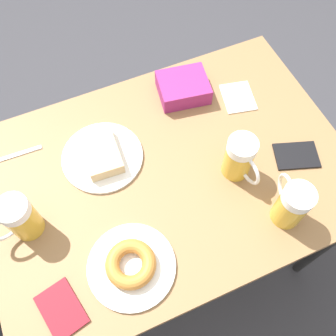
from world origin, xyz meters
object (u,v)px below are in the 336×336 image
object	(u,v)px
beer_mug_right	(292,204)
blue_pouch	(183,88)
plate_with_cake	(102,155)
passport_near_edge	(61,310)
beer_mug_center	(19,218)
passport_far_edge	(296,156)
napkin_folded	(238,97)
beer_mug_left	(240,158)
plate_with_donut	(131,265)
fork	(12,156)

from	to	relation	value
beer_mug_right	blue_pouch	xyz separation A→B (m)	(0.49, 0.08, -0.04)
plate_with_cake	passport_near_edge	xyz separation A→B (m)	(-0.36, 0.23, -0.01)
beer_mug_center	passport_near_edge	bearing A→B (deg)	-174.32
blue_pouch	passport_far_edge	bearing A→B (deg)	-148.89
plate_with_cake	napkin_folded	distance (m)	0.47
beer_mug_left	blue_pouch	xyz separation A→B (m)	(0.32, 0.02, -0.04)
passport_near_edge	blue_pouch	bearing A→B (deg)	-48.23
plate_with_cake	plate_with_donut	distance (m)	0.33
beer_mug_center	blue_pouch	xyz separation A→B (m)	(0.25, -0.57, -0.04)
plate_with_donut	passport_near_edge	distance (m)	0.19
plate_with_cake	blue_pouch	bearing A→B (deg)	-68.58
passport_far_edge	passport_near_edge	bearing A→B (deg)	100.47
passport_near_edge	plate_with_cake	bearing A→B (deg)	-32.17
beer_mug_right	passport_far_edge	world-z (taller)	beer_mug_right
fork	blue_pouch	world-z (taller)	blue_pouch
passport_near_edge	passport_far_edge	world-z (taller)	same
napkin_folded	plate_with_cake	bearing A→B (deg)	94.53
plate_with_cake	passport_far_edge	size ratio (longest dim) A/B	1.61
passport_far_edge	blue_pouch	distance (m)	0.41
blue_pouch	plate_with_cake	bearing A→B (deg)	111.42
blue_pouch	fork	bearing A→B (deg)	91.36
beer_mug_left	passport_far_edge	distance (m)	0.20
plate_with_donut	passport_far_edge	bearing A→B (deg)	-78.90
beer_mug_right	fork	distance (m)	0.80
plate_with_donut	beer_mug_center	xyz separation A→B (m)	(0.21, 0.22, 0.05)
beer_mug_center	fork	size ratio (longest dim) A/B	0.80
plate_with_donut	beer_mug_right	size ratio (longest dim) A/B	1.57
beer_mug_center	napkin_folded	distance (m)	0.75
plate_with_donut	passport_far_edge	xyz separation A→B (m)	(0.11, -0.56, -0.01)
plate_with_cake	blue_pouch	world-z (taller)	blue_pouch
beer_mug_left	passport_near_edge	distance (m)	0.59
plate_with_cake	beer_mug_center	bearing A→B (deg)	116.70
plate_with_cake	beer_mug_center	xyz separation A→B (m)	(-0.13, 0.25, 0.05)
blue_pouch	beer_mug_right	bearing A→B (deg)	-170.85
beer_mug_center	napkin_folded	xyz separation A→B (m)	(0.16, -0.72, -0.07)
plate_with_cake	napkin_folded	size ratio (longest dim) A/B	1.76
passport_near_edge	beer_mug_right	bearing A→B (deg)	-90.37
fork	passport_near_edge	bearing A→B (deg)	-177.88
plate_with_donut	plate_with_cake	bearing A→B (deg)	-6.12
plate_with_donut	beer_mug_right	bearing A→B (deg)	-94.38
plate_with_cake	fork	xyz separation A→B (m)	(0.11, 0.25, -0.02)
beer_mug_right	napkin_folded	world-z (taller)	beer_mug_right
plate_with_donut	beer_mug_left	size ratio (longest dim) A/B	1.57
beer_mug_center	fork	xyz separation A→B (m)	(0.24, -0.01, -0.07)
passport_far_edge	plate_with_cake	bearing A→B (deg)	67.05
beer_mug_right	passport_near_edge	size ratio (longest dim) A/B	1.01
plate_with_donut	passport_far_edge	distance (m)	0.57
plate_with_donut	blue_pouch	distance (m)	0.58
napkin_folded	fork	bearing A→B (deg)	84.16
beer_mug_right	blue_pouch	size ratio (longest dim) A/B	0.83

